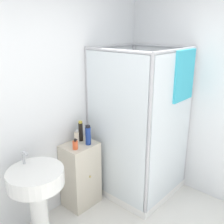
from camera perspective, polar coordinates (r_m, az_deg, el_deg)
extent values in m
cube|color=silver|center=(2.76, -17.58, -0.13)|extent=(6.40, 0.06, 2.50)
cube|color=white|center=(3.70, 5.42, -15.20)|extent=(0.93, 0.93, 0.09)
cylinder|color=#B2B2B7|center=(3.89, 4.45, 1.00)|extent=(0.04, 0.04, 1.86)
cylinder|color=#B2B2B7|center=(3.26, -5.16, -2.51)|extent=(0.04, 0.04, 1.86)
cylinder|color=#B2B2B7|center=(3.45, 16.31, -1.99)|extent=(0.04, 0.04, 1.86)
cylinder|color=#B2B2B7|center=(2.72, 7.94, -6.97)|extent=(0.04, 0.04, 1.86)
cylinder|color=#B2B2B7|center=(2.86, 13.92, 12.91)|extent=(0.89, 0.04, 0.04)
cylinder|color=#B2B2B7|center=(3.37, 0.08, 14.19)|extent=(0.89, 0.04, 0.04)
cylinder|color=#B2B2B7|center=(2.74, 0.86, 13.22)|extent=(0.04, 0.89, 0.04)
cylinder|color=#B2B2B7|center=(3.47, 10.88, 13.99)|extent=(0.04, 0.89, 0.04)
cube|color=silver|center=(3.06, 12.86, -3.79)|extent=(0.86, 0.01, 1.73)
cube|color=silver|center=(2.95, 0.63, -4.16)|extent=(0.01, 0.86, 1.73)
cylinder|color=#B7BABF|center=(3.74, 3.15, -2.00)|extent=(0.02, 0.02, 1.39)
cylinder|color=#B7BABF|center=(3.52, 4.00, 8.81)|extent=(0.07, 0.07, 0.04)
cube|color=#38ADC6|center=(3.02, 15.50, 7.63)|extent=(0.40, 0.03, 0.56)
cube|color=beige|center=(3.23, -6.85, -13.35)|extent=(0.40, 0.31, 0.79)
sphere|color=gold|center=(3.10, -4.78, -13.86)|extent=(0.02, 0.02, 0.02)
cylinder|color=white|center=(2.82, -15.49, -20.66)|extent=(0.17, 0.17, 0.68)
cylinder|color=white|center=(2.59, -16.28, -13.52)|extent=(0.53, 0.53, 0.15)
cylinder|color=#B7BABF|center=(2.66, -18.72, -9.37)|extent=(0.02, 0.02, 0.13)
cube|color=#B7BABF|center=(2.61, -18.45, -8.57)|extent=(0.02, 0.07, 0.02)
cylinder|color=#E5562D|center=(2.92, -8.02, -7.16)|extent=(0.06, 0.06, 0.09)
cylinder|color=black|center=(2.90, -8.07, -6.16)|extent=(0.02, 0.02, 0.02)
cube|color=black|center=(2.88, -7.89, -5.96)|extent=(0.01, 0.03, 0.01)
cylinder|color=black|center=(3.09, -6.83, -4.32)|extent=(0.05, 0.05, 0.22)
cylinder|color=gold|center=(3.04, -6.91, -2.19)|extent=(0.04, 0.04, 0.02)
cylinder|color=navy|center=(2.99, -5.23, -5.21)|extent=(0.06, 0.06, 0.21)
cylinder|color=black|center=(2.95, -5.29, -3.16)|extent=(0.05, 0.05, 0.02)
cylinder|color=beige|center=(3.06, -7.69, -5.53)|extent=(0.05, 0.05, 0.13)
cylinder|color=silver|center=(3.03, -7.75, -4.21)|extent=(0.02, 0.02, 0.02)
cube|color=silver|center=(3.01, -7.59, -4.00)|extent=(0.01, 0.03, 0.01)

